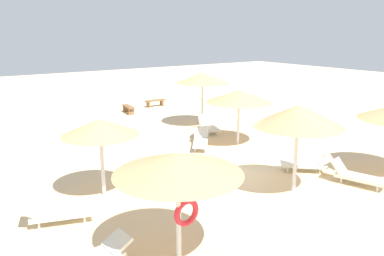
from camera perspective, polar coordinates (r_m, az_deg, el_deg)
name	(u,v)px	position (r m, az deg, el deg)	size (l,w,h in m)	color
ground_plane	(237,175)	(14.83, 6.66, -6.84)	(80.00, 80.00, 0.00)	beige
parasol_0	(178,165)	(8.78, -2.03, -5.38)	(2.99, 2.99, 2.63)	silver
parasol_1	(100,127)	(12.67, -13.30, 0.07)	(2.46, 2.46, 2.56)	silver
parasol_2	(298,116)	(12.99, 15.33, 1.74)	(2.93, 2.93, 2.96)	silver
parasol_3	(203,78)	(21.74, 1.55, 7.32)	(2.94, 2.94, 3.00)	silver
parasol_4	(239,96)	(18.30, 6.92, 4.64)	(3.07, 3.07, 2.59)	silver
lounger_1	(56,213)	(11.78, -19.25, -11.67)	(2.01, 1.19, 0.65)	silver
lounger_2	(307,164)	(15.61, 16.50, -5.04)	(1.83, 1.76, 0.69)	silver
lounger_3	(208,126)	(20.78, 2.40, 0.30)	(1.20, 1.97, 0.78)	silver
lounger_4	(201,141)	(18.01, 1.29, -1.87)	(1.66, 1.86, 0.77)	silver
lounger_5	(357,176)	(14.90, 23.04, -6.48)	(1.14, 1.96, 0.80)	silver
bench_0	(155,102)	(27.83, -5.43, 3.84)	(1.50, 0.40, 0.49)	brown
bench_1	(128,108)	(25.78, -9.32, 2.90)	(0.60, 1.54, 0.49)	brown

